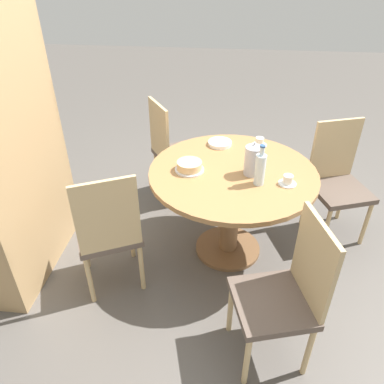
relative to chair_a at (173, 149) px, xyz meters
The scene contains 13 objects.
ground_plane 1.07m from the chair_a, 143.22° to the right, with size 14.00×14.00×0.00m, color #56514C.
dining_table 0.94m from the chair_a, 143.22° to the right, with size 1.22×1.22×0.76m.
chair_a is the anchor object (origin of this frame).
chair_b 1.24m from the chair_a, 168.26° to the left, with size 0.56×0.56×0.98m.
chair_c 1.85m from the chair_a, 151.58° to the right, with size 0.52×0.52×0.98m.
chair_d 1.47m from the chair_a, 104.86° to the right, with size 0.53×0.53×0.98m.
bookshelf 1.43m from the chair_a, 138.68° to the left, with size 1.04×0.28×1.85m.
coffee_pot 1.10m from the chair_a, 138.23° to the right, with size 0.12×0.12×0.25m.
water_bottle 1.22m from the chair_a, 140.88° to the right, with size 0.07×0.07×0.29m.
cake_main 0.86m from the chair_a, 162.36° to the right, with size 0.21×0.21×0.07m.
cup_a 1.31m from the chair_a, 133.67° to the right, with size 0.12×0.12×0.07m.
cup_b 0.87m from the chair_a, 113.06° to the right, with size 0.12×0.12×0.07m.
plate_stack 0.62m from the chair_a, 127.96° to the right, with size 0.19×0.19×0.03m.
Camera 1 is at (-2.33, 0.04, 2.13)m, focal length 35.00 mm.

